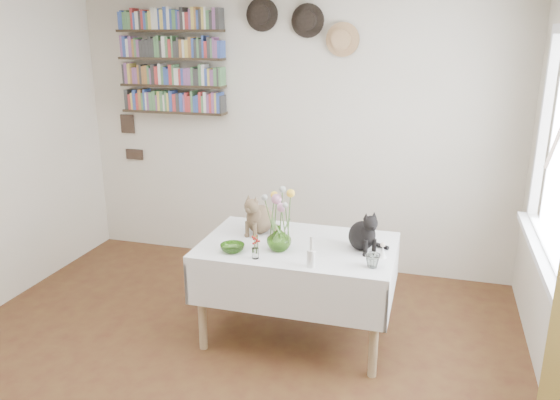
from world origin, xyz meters
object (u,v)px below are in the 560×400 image
(dining_table, at_px, (298,267))
(black_cat, at_px, (362,228))
(tabby_cat, at_px, (260,212))
(bookshelf_unit, at_px, (172,63))
(flower_vase, at_px, (279,238))

(dining_table, height_order, black_cat, black_cat)
(tabby_cat, xyz_separation_m, bookshelf_unit, (-1.18, 1.06, 0.98))
(tabby_cat, xyz_separation_m, flower_vase, (0.23, -0.29, -0.07))
(tabby_cat, bearing_deg, black_cat, 6.10)
(black_cat, xyz_separation_m, flower_vase, (-0.53, -0.18, -0.06))
(black_cat, bearing_deg, bookshelf_unit, 112.88)
(flower_vase, bearing_deg, dining_table, 55.69)
(bookshelf_unit, bearing_deg, tabby_cat, -41.89)
(flower_vase, relative_size, bookshelf_unit, 0.17)
(black_cat, distance_m, flower_vase, 0.56)
(flower_vase, xyz_separation_m, bookshelf_unit, (-1.41, 1.35, 1.05))
(tabby_cat, bearing_deg, bookshelf_unit, 152.88)
(black_cat, relative_size, bookshelf_unit, 0.29)
(dining_table, bearing_deg, tabby_cat, 154.60)
(tabby_cat, bearing_deg, flower_vase, -37.44)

